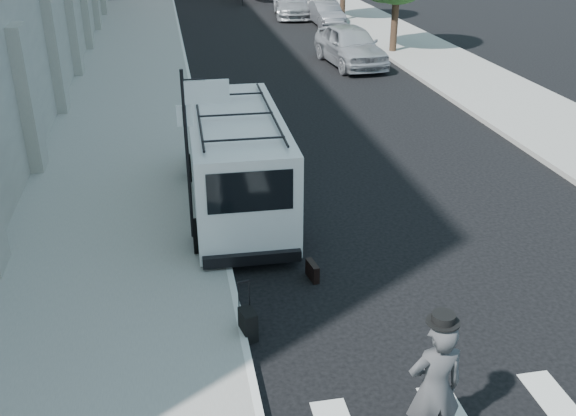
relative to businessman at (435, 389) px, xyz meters
name	(u,v)px	position (x,y,z in m)	size (l,w,h in m)	color
ground	(356,317)	(-0.08, 3.00, -0.99)	(120.00, 120.00, 0.00)	black
sidewalk_left	(131,87)	(-4.33, 19.00, -0.92)	(4.50, 48.00, 0.15)	gray
sidewalk_right	(421,51)	(8.92, 23.00, -0.92)	(4.00, 56.00, 0.15)	gray
sign_pole	(197,120)	(-2.45, 6.20, 1.66)	(1.03, 0.07, 3.50)	black
businessman	(435,389)	(0.00, 0.00, 0.00)	(0.73, 0.48, 1.99)	#3D3E40
briefcase	(312,271)	(-0.55, 4.35, -0.82)	(0.12, 0.44, 0.34)	black
suitcase	(248,324)	(-1.98, 2.77, -0.73)	(0.30, 0.40, 1.00)	black
cargo_van	(236,160)	(-1.58, 7.71, 0.19)	(2.24, 6.10, 2.28)	silver
parked_car_a	(350,45)	(4.92, 21.17, -0.14)	(2.02, 5.02, 1.71)	#A4A6AC
parked_car_b	(326,14)	(6.28, 31.00, -0.33)	(1.40, 4.01, 1.32)	#54565B
parked_car_c	(292,4)	(4.95, 34.40, -0.25)	(2.10, 5.16, 1.50)	#9D9FA4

